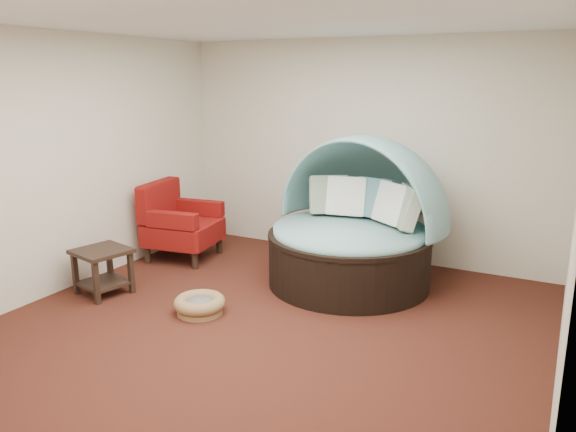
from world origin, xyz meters
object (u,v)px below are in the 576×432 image
at_px(pet_basket, 200,304).
at_px(side_table, 103,265).
at_px(canopy_daybed, 356,216).
at_px(red_armchair, 179,223).

height_order(pet_basket, side_table, side_table).
bearing_deg(side_table, pet_basket, 2.31).
xyz_separation_m(canopy_daybed, pet_basket, (-1.05, -1.58, -0.69)).
relative_size(pet_basket, side_table, 0.86).
relative_size(canopy_daybed, pet_basket, 4.11).
relative_size(red_armchair, side_table, 1.57).
height_order(canopy_daybed, pet_basket, canopy_daybed).
xyz_separation_m(pet_basket, red_armchair, (-1.31, 1.36, 0.37)).
xyz_separation_m(red_armchair, side_table, (0.06, -1.41, -0.13)).
height_order(canopy_daybed, red_armchair, canopy_daybed).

